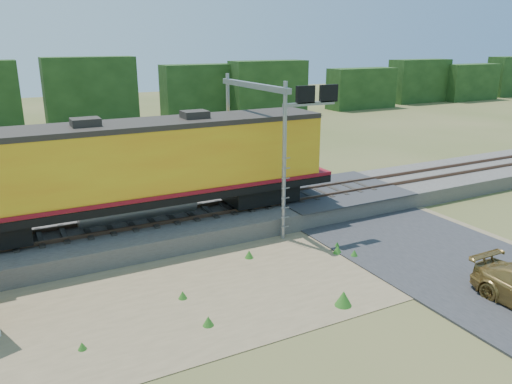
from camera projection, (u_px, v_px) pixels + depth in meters
ground at (272, 280)px, 18.16m from camera, size 140.00×140.00×0.00m
ballast at (208, 219)px, 23.13m from camera, size 70.00×5.00×0.80m
rails at (208, 209)px, 22.99m from camera, size 70.00×1.54×0.16m
dirt_shoulder at (216, 285)px, 17.69m from camera, size 26.00×8.00×0.03m
road at (402, 237)px, 21.87m from camera, size 7.00×66.00×0.86m
tree_line_north at (84, 96)px, 49.46m from camera, size 130.00×3.00×6.50m
weed_clumps at (179, 301)px, 16.69m from camera, size 15.00×6.20×0.56m
locomotive at (129, 168)px, 20.74m from camera, size 18.19×2.77×4.69m
signal_gantry at (267, 116)px, 22.40m from camera, size 2.69×6.20×6.79m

